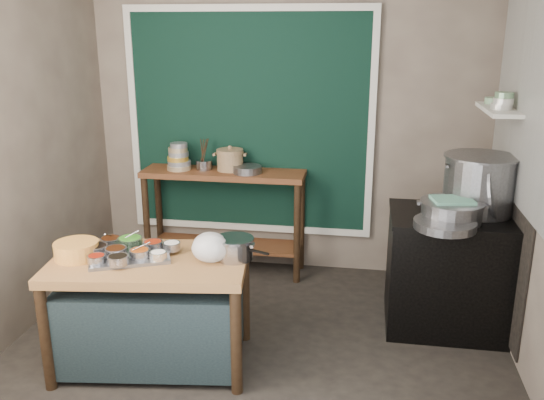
% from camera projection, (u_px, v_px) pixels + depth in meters
% --- Properties ---
extents(floor, '(3.50, 3.00, 0.02)m').
position_uv_depth(floor, '(258.00, 348.00, 4.09)').
color(floor, '#2A2620').
rests_on(floor, ground).
extents(back_wall, '(3.50, 0.02, 2.80)m').
position_uv_depth(back_wall, '(289.00, 118.00, 5.10)').
color(back_wall, '#786A5C').
rests_on(back_wall, floor).
extents(left_wall, '(0.02, 3.00, 2.80)m').
position_uv_depth(left_wall, '(5.00, 144.00, 3.95)').
color(left_wall, '#786A5C').
rests_on(left_wall, floor).
extents(curtain_panel, '(2.10, 0.02, 1.90)m').
position_uv_depth(curtain_panel, '(249.00, 123.00, 5.13)').
color(curtain_panel, black).
rests_on(curtain_panel, back_wall).
extents(curtain_frame, '(2.22, 0.03, 2.02)m').
position_uv_depth(curtain_frame, '(249.00, 123.00, 5.13)').
color(curtain_frame, beige).
rests_on(curtain_frame, back_wall).
extents(tile_panel, '(0.02, 1.70, 1.70)m').
position_uv_depth(tile_panel, '(530.00, 78.00, 3.79)').
color(tile_panel, '#B2B2AA').
rests_on(tile_panel, right_wall).
extents(soot_patch, '(0.01, 1.30, 1.30)m').
position_uv_depth(soot_patch, '(506.00, 236.00, 4.22)').
color(soot_patch, black).
rests_on(soot_patch, right_wall).
extents(wall_shelf, '(0.22, 0.70, 0.03)m').
position_uv_depth(wall_shelf, '(499.00, 110.00, 4.17)').
color(wall_shelf, beige).
rests_on(wall_shelf, right_wall).
extents(prep_table, '(1.33, 0.88, 0.75)m').
position_uv_depth(prep_table, '(152.00, 312.00, 3.79)').
color(prep_table, olive).
rests_on(prep_table, floor).
extents(back_counter, '(1.45, 0.40, 0.95)m').
position_uv_depth(back_counter, '(225.00, 221.00, 5.24)').
color(back_counter, brown).
rests_on(back_counter, floor).
extents(stove_block, '(0.90, 0.68, 0.85)m').
position_uv_depth(stove_block, '(450.00, 273.00, 4.27)').
color(stove_block, black).
rests_on(stove_block, floor).
extents(stove_top, '(0.92, 0.69, 0.03)m').
position_uv_depth(stove_top, '(455.00, 217.00, 4.14)').
color(stove_top, black).
rests_on(stove_top, stove_block).
extents(condiment_tray, '(0.60, 0.53, 0.02)m').
position_uv_depth(condiment_tray, '(130.00, 256.00, 3.70)').
color(condiment_tray, gray).
rests_on(condiment_tray, prep_table).
extents(condiment_bowls, '(0.59, 0.43, 0.07)m').
position_uv_depth(condiment_bowls, '(126.00, 249.00, 3.71)').
color(condiment_bowls, silver).
rests_on(condiment_bowls, condiment_tray).
extents(yellow_basin, '(0.36, 0.36, 0.11)m').
position_uv_depth(yellow_basin, '(76.00, 250.00, 3.69)').
color(yellow_basin, '#DD8F45').
rests_on(yellow_basin, prep_table).
extents(saucepan, '(0.34, 0.34, 0.14)m').
position_uv_depth(saucepan, '(234.00, 248.00, 3.67)').
color(saucepan, gray).
rests_on(saucepan, prep_table).
extents(plastic_bag_a, '(0.26, 0.23, 0.18)m').
position_uv_depth(plastic_bag_a, '(210.00, 248.00, 3.62)').
color(plastic_bag_a, white).
rests_on(plastic_bag_a, prep_table).
extents(plastic_bag_b, '(0.24, 0.21, 0.17)m').
position_uv_depth(plastic_bag_b, '(210.00, 245.00, 3.68)').
color(plastic_bag_b, white).
rests_on(plastic_bag_b, prep_table).
extents(bowl_stack, '(0.21, 0.21, 0.24)m').
position_uv_depth(bowl_stack, '(179.00, 158.00, 5.12)').
color(bowl_stack, tan).
rests_on(bowl_stack, back_counter).
extents(utensil_cup, '(0.15, 0.15, 0.09)m').
position_uv_depth(utensil_cup, '(204.00, 165.00, 5.13)').
color(utensil_cup, gray).
rests_on(utensil_cup, back_counter).
extents(ceramic_crock, '(0.28, 0.28, 0.17)m').
position_uv_depth(ceramic_crock, '(230.00, 161.00, 5.10)').
color(ceramic_crock, '#8E6B4D').
rests_on(ceramic_crock, back_counter).
extents(wide_bowl, '(0.30, 0.30, 0.06)m').
position_uv_depth(wide_bowl, '(247.00, 169.00, 5.02)').
color(wide_bowl, gray).
rests_on(wide_bowl, back_counter).
extents(stock_pot, '(0.70, 0.70, 0.42)m').
position_uv_depth(stock_pot, '(479.00, 184.00, 4.14)').
color(stock_pot, gray).
rests_on(stock_pot, stove_top).
extents(pot_lid, '(0.25, 0.42, 0.41)m').
position_uv_depth(pot_lid, '(495.00, 190.00, 4.01)').
color(pot_lid, gray).
rests_on(pot_lid, stove_top).
extents(steamer, '(0.45, 0.45, 0.14)m').
position_uv_depth(steamer, '(451.00, 211.00, 3.98)').
color(steamer, gray).
rests_on(steamer, stove_top).
extents(green_cloth, '(0.30, 0.25, 0.02)m').
position_uv_depth(green_cloth, '(452.00, 200.00, 3.95)').
color(green_cloth, '#5BA08A').
rests_on(green_cloth, steamer).
extents(shallow_pan, '(0.47, 0.47, 0.05)m').
position_uv_depth(shallow_pan, '(445.00, 225.00, 3.85)').
color(shallow_pan, gray).
rests_on(shallow_pan, stove_top).
extents(shelf_bowl_stack, '(0.15, 0.15, 0.12)m').
position_uv_depth(shelf_bowl_stack, '(503.00, 101.00, 4.06)').
color(shelf_bowl_stack, silver).
rests_on(shelf_bowl_stack, wall_shelf).
extents(shelf_bowl_green, '(0.14, 0.14, 0.05)m').
position_uv_depth(shelf_bowl_green, '(493.00, 101.00, 4.37)').
color(shelf_bowl_green, gray).
rests_on(shelf_bowl_green, wall_shelf).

